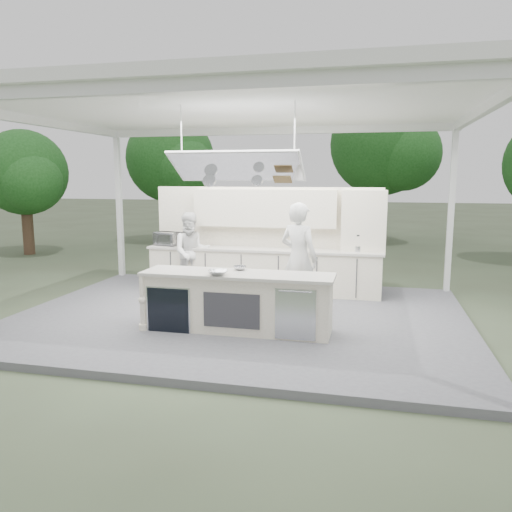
% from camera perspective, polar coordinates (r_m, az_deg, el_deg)
% --- Properties ---
extents(ground, '(90.00, 90.00, 0.00)m').
position_cam_1_polar(ground, '(9.13, -1.81, -7.43)').
color(ground, '#47563B').
rests_on(ground, ground).
extents(stage_deck, '(8.00, 6.00, 0.12)m').
position_cam_1_polar(stage_deck, '(9.12, -1.81, -7.06)').
color(stage_deck, '#5C5D61').
rests_on(stage_deck, ground).
extents(tent, '(8.20, 6.20, 3.86)m').
position_cam_1_polar(tent, '(8.82, -1.94, 16.35)').
color(tent, white).
rests_on(tent, ground).
extents(demo_island, '(3.10, 0.79, 0.95)m').
position_cam_1_polar(demo_island, '(8.08, -2.30, -5.24)').
color(demo_island, white).
rests_on(demo_island, stage_deck).
extents(back_counter, '(5.08, 0.72, 0.95)m').
position_cam_1_polar(back_counter, '(10.79, 0.80, -1.59)').
color(back_counter, white).
rests_on(back_counter, stage_deck).
extents(back_wall_unit, '(5.05, 0.48, 2.25)m').
position_cam_1_polar(back_wall_unit, '(10.78, 3.37, 3.63)').
color(back_wall_unit, white).
rests_on(back_wall_unit, stage_deck).
extents(tree_cluster, '(19.55, 9.40, 5.85)m').
position_cam_1_polar(tree_cluster, '(18.40, 5.74, 11.18)').
color(tree_cluster, brown).
rests_on(tree_cluster, ground).
extents(head_chef, '(0.87, 0.75, 2.03)m').
position_cam_1_polar(head_chef, '(9.01, 4.91, -0.29)').
color(head_chef, silver).
rests_on(head_chef, stage_deck).
extents(sous_chef, '(1.03, 0.93, 1.72)m').
position_cam_1_polar(sous_chef, '(10.82, -7.35, 0.42)').
color(sous_chef, silver).
rests_on(sous_chef, stage_deck).
extents(toaster_oven, '(0.59, 0.46, 0.30)m').
position_cam_1_polar(toaster_oven, '(11.35, -10.13, 1.96)').
color(toaster_oven, silver).
rests_on(toaster_oven, back_counter).
extents(bowl_large, '(0.34, 0.34, 0.08)m').
position_cam_1_polar(bowl_large, '(7.81, -4.39, -1.91)').
color(bowl_large, silver).
rests_on(bowl_large, demo_island).
extents(bowl_small, '(0.25, 0.25, 0.07)m').
position_cam_1_polar(bowl_small, '(8.22, -1.86, -1.38)').
color(bowl_small, '#B2B5B9').
rests_on(bowl_small, demo_island).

